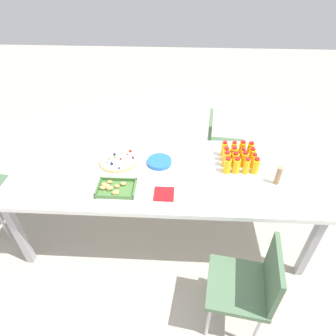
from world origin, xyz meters
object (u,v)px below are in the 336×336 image
at_px(juice_bottle_3, 224,149).
at_px(juice_bottle_6, 234,154).
at_px(juice_bottle_8, 254,161).
at_px(napkin_stack, 164,194).
at_px(juice_bottle_1, 242,149).
at_px(juice_bottle_12, 256,166).
at_px(juice_bottle_0, 250,150).
at_px(fruit_pizza, 118,160).
at_px(chair_near_left, 219,145).
at_px(juice_bottle_2, 234,149).
at_px(juice_bottle_11, 226,159).
at_px(juice_bottle_15, 227,166).
at_px(juice_bottle_7, 226,155).
at_px(plate_stack, 159,162).
at_px(chair_far_left, 249,284).
at_px(cardboard_tube, 278,176).
at_px(juice_bottle_9, 244,160).
at_px(snack_tray, 115,188).
at_px(party_table, 164,176).
at_px(juice_bottle_14, 236,166).
at_px(juice_bottle_5, 243,156).
at_px(juice_bottle_10, 235,160).
at_px(juice_bottle_4, 252,155).
at_px(juice_bottle_13, 246,166).

relative_size(juice_bottle_3, juice_bottle_6, 1.02).
distance_m(juice_bottle_8, napkin_stack, 0.81).
xyz_separation_m(juice_bottle_1, juice_bottle_6, (0.08, 0.08, -0.00)).
height_order(juice_bottle_8, juice_bottle_12, juice_bottle_12).
xyz_separation_m(juice_bottle_0, fruit_pizza, (1.13, 0.13, -0.06)).
xyz_separation_m(juice_bottle_6, fruit_pizza, (0.98, 0.06, -0.05)).
xyz_separation_m(chair_near_left, juice_bottle_2, (-0.04, 0.55, 0.33)).
height_order(juice_bottle_11, juice_bottle_15, juice_bottle_15).
height_order(juice_bottle_2, juice_bottle_7, juice_bottle_2).
relative_size(plate_stack, napkin_stack, 1.39).
height_order(chair_far_left, juice_bottle_1, juice_bottle_1).
relative_size(juice_bottle_0, fruit_pizza, 0.45).
bearing_deg(juice_bottle_11, cardboard_tube, 151.75).
distance_m(juice_bottle_0, plate_stack, 0.79).
xyz_separation_m(juice_bottle_9, fruit_pizza, (1.06, -0.01, -0.06)).
height_order(juice_bottle_2, juice_bottle_12, juice_bottle_2).
distance_m(juice_bottle_3, snack_tray, 0.99).
xyz_separation_m(juice_bottle_7, snack_tray, (0.87, 0.41, -0.05)).
relative_size(chair_near_left, juice_bottle_11, 5.79).
bearing_deg(snack_tray, cardboard_tube, -173.61).
xyz_separation_m(party_table, juice_bottle_6, (-0.58, -0.17, 0.12)).
relative_size(plate_stack, cardboard_tube, 1.36).
relative_size(chair_far_left, juice_bottle_14, 5.80).
xyz_separation_m(juice_bottle_1, juice_bottle_14, (0.08, 0.23, -0.00)).
relative_size(party_table, chair_near_left, 3.01).
distance_m(juice_bottle_9, fruit_pizza, 1.06).
height_order(chair_far_left, juice_bottle_2, juice_bottle_2).
relative_size(juice_bottle_7, juice_bottle_9, 0.92).
relative_size(juice_bottle_2, cardboard_tube, 0.97).
distance_m(juice_bottle_14, napkin_stack, 0.64).
bearing_deg(party_table, chair_near_left, -124.62).
height_order(juice_bottle_5, napkin_stack, juice_bottle_5).
bearing_deg(juice_bottle_11, juice_bottle_10, 178.83).
height_order(juice_bottle_4, juice_bottle_15, juice_bottle_15).
height_order(juice_bottle_1, plate_stack, juice_bottle_1).
distance_m(juice_bottle_10, juice_bottle_11, 0.07).
bearing_deg(juice_bottle_7, juice_bottle_14, 114.05).
distance_m(juice_bottle_3, juice_bottle_15, 0.23).
relative_size(juice_bottle_2, plate_stack, 0.71).
bearing_deg(juice_bottle_13, juice_bottle_4, -114.08).
xyz_separation_m(juice_bottle_4, juice_bottle_6, (0.15, -0.00, 0.00)).
distance_m(juice_bottle_3, juice_bottle_10, 0.16).
bearing_deg(juice_bottle_2, juice_bottle_9, 116.79).
bearing_deg(juice_bottle_1, juice_bottle_0, 173.25).
xyz_separation_m(juice_bottle_6, juice_bottle_13, (-0.08, 0.16, 0.00)).
distance_m(juice_bottle_0, snack_tray, 1.19).
bearing_deg(juice_bottle_2, juice_bottle_1, -172.80).
bearing_deg(juice_bottle_13, juice_bottle_6, -62.16).
relative_size(juice_bottle_4, plate_stack, 0.66).
relative_size(party_table, juice_bottle_2, 16.80).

